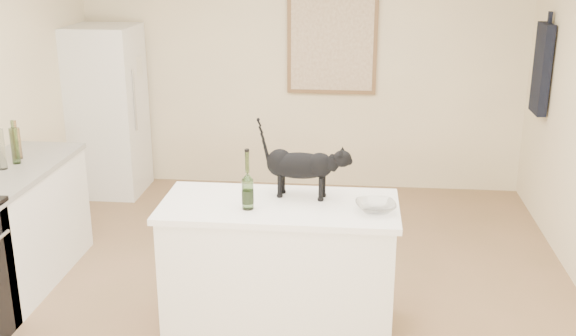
{
  "coord_description": "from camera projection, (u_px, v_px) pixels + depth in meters",
  "views": [
    {
      "loc": [
        0.57,
        -4.25,
        2.46
      ],
      "look_at": [
        0.15,
        -0.15,
        1.12
      ],
      "focal_mm": 43.19,
      "sensor_mm": 36.0,
      "label": 1
    }
  ],
  "objects": [
    {
      "name": "island_top",
      "position": [
        279.0,
        206.0,
        4.36
      ],
      "size": [
        1.5,
        0.7,
        0.04
      ],
      "primitive_type": "cube",
      "color": "white",
      "rests_on": "island_base"
    },
    {
      "name": "wall_back",
      "position": [
        302.0,
        63.0,
        7.04
      ],
      "size": [
        4.5,
        0.0,
        4.5
      ],
      "primitive_type": "plane",
      "rotation": [
        1.57,
        0.0,
        0.0
      ],
      "color": "beige",
      "rests_on": "ground"
    },
    {
      "name": "glass_bowl",
      "position": [
        376.0,
        207.0,
        4.22
      ],
      "size": [
        0.28,
        0.28,
        0.06
      ],
      "primitive_type": "imported",
      "rotation": [
        0.0,
        0.0,
        0.18
      ],
      "color": "silver",
      "rests_on": "island_top"
    },
    {
      "name": "left_countertop",
      "position": [
        8.0,
        171.0,
        5.04
      ],
      "size": [
        0.62,
        1.44,
        0.04
      ],
      "primitive_type": "cube",
      "color": "gray",
      "rests_on": "left_cabinets"
    },
    {
      "name": "artwork_canvas",
      "position": [
        332.0,
        39.0,
        6.88
      ],
      "size": [
        0.82,
        0.0,
        1.02
      ],
      "primitive_type": "cube",
      "color": "beige",
      "rests_on": "wall_back"
    },
    {
      "name": "artwork_frame",
      "position": [
        332.0,
        39.0,
        6.9
      ],
      "size": [
        0.9,
        0.03,
        1.1
      ],
      "primitive_type": "cube",
      "color": "brown",
      "rests_on": "wall_back"
    },
    {
      "name": "left_cabinets",
      "position": [
        15.0,
        228.0,
        5.17
      ],
      "size": [
        0.6,
        1.4,
        0.86
      ],
      "primitive_type": "cube",
      "color": "white",
      "rests_on": "floor"
    },
    {
      "name": "wine_bottle",
      "position": [
        248.0,
        183.0,
        4.22
      ],
      "size": [
        0.08,
        0.08,
        0.34
      ],
      "primitive_type": "cylinder",
      "rotation": [
        0.0,
        0.0,
        0.11
      ],
      "color": "#345E25",
      "rests_on": "island_top"
    },
    {
      "name": "black_cat",
      "position": [
        300.0,
        169.0,
        4.41
      ],
      "size": [
        0.56,
        0.24,
        0.38
      ],
      "primitive_type": null,
      "rotation": [
        0.0,
        0.0,
        -0.15
      ],
      "color": "black",
      "rests_on": "island_top"
    },
    {
      "name": "counter_bottle_cluster",
      "position": [
        3.0,
        150.0,
        5.01
      ],
      "size": [
        0.12,
        0.53,
        0.3
      ],
      "color": "gray",
      "rests_on": "left_countertop"
    },
    {
      "name": "fridge",
      "position": [
        106.0,
        111.0,
        6.98
      ],
      "size": [
        0.68,
        0.68,
        1.7
      ],
      "primitive_type": "cube",
      "color": "white",
      "rests_on": "floor"
    },
    {
      "name": "floor",
      "position": [
        269.0,
        313.0,
        4.84
      ],
      "size": [
        5.5,
        5.5,
        0.0
      ],
      "primitive_type": "plane",
      "color": "#956D4F",
      "rests_on": "ground"
    },
    {
      "name": "hanging_garment",
      "position": [
        542.0,
        69.0,
        6.13
      ],
      "size": [
        0.08,
        0.34,
        0.8
      ],
      "primitive_type": "cube",
      "color": "black",
      "rests_on": "wall_right"
    },
    {
      "name": "island_base",
      "position": [
        280.0,
        271.0,
        4.5
      ],
      "size": [
        1.44,
        0.67,
        0.86
      ],
      "primitive_type": "cube",
      "color": "white",
      "rests_on": "floor"
    },
    {
      "name": "fridge_paper",
      "position": [
        138.0,
        66.0,
        6.87
      ],
      "size": [
        0.03,
        0.15,
        0.19
      ],
      "primitive_type": "cube",
      "rotation": [
        0.0,
        0.0,
        -0.18
      ],
      "color": "silver",
      "rests_on": "fridge"
    }
  ]
}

